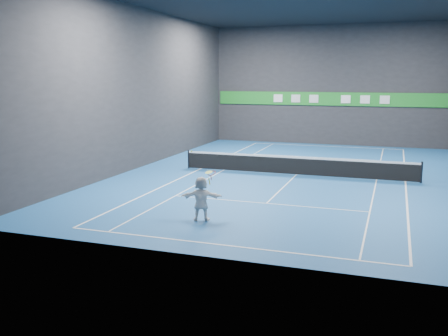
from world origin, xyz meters
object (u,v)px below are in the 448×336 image
(player, at_px, (201,199))
(tennis_net, at_px, (296,165))
(tennis_ball, at_px, (192,151))
(tennis_racket, at_px, (211,174))

(player, height_order, tennis_net, player)
(tennis_ball, bearing_deg, player, -20.33)
(player, height_order, tennis_ball, tennis_ball)
(tennis_racket, bearing_deg, player, -172.56)
(tennis_net, bearing_deg, tennis_racket, -97.62)
(player, relative_size, tennis_net, 0.13)
(player, bearing_deg, tennis_net, -114.74)
(player, bearing_deg, tennis_racket, 172.41)
(tennis_ball, height_order, tennis_net, tennis_ball)
(tennis_ball, bearing_deg, tennis_net, 77.67)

